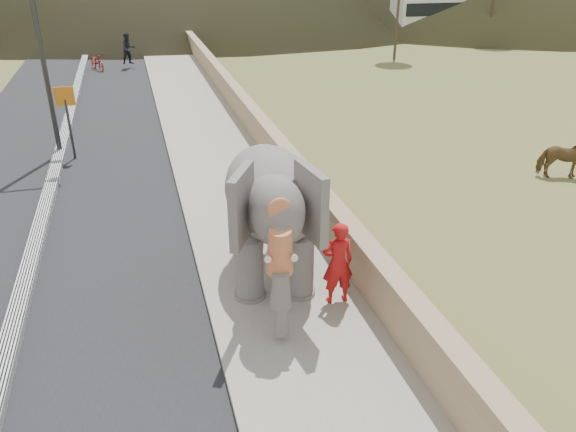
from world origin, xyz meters
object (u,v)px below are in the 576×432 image
(cow, at_px, (565,159))
(motorcyclist, at_px, (112,56))
(elephant_and_man, at_px, (272,212))
(lamppost, at_px, (43,1))

(cow, xyz_separation_m, motorcyclist, (-13.16, 20.67, 0.14))
(motorcyclist, bearing_deg, elephant_and_man, -82.01)
(cow, relative_size, elephant_and_man, 0.35)
(lamppost, distance_m, elephant_and_man, 11.02)
(cow, bearing_deg, lamppost, 86.92)
(cow, bearing_deg, elephant_and_man, 127.96)
(elephant_and_man, bearing_deg, motorcyclist, 97.99)
(cow, height_order, elephant_and_man, elephant_and_man)
(lamppost, xyz_separation_m, cow, (14.52, -6.26, -4.25))
(motorcyclist, bearing_deg, lamppost, -95.42)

